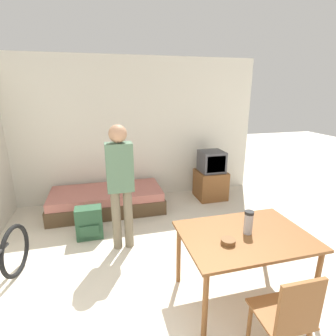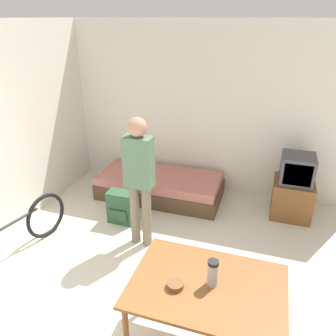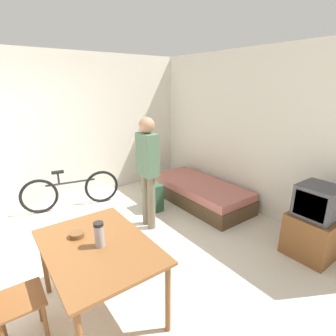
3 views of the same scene
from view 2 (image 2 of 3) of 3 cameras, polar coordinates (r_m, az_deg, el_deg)
wall_back at (r=5.33m, az=5.28°, el=9.96°), size 5.17×0.06×2.70m
wall_left at (r=4.72m, az=-26.64°, el=5.41°), size 0.06×4.70×2.70m
daybed at (r=5.37m, az=-1.40°, el=-3.09°), size 1.98×0.90×0.39m
tv at (r=5.10m, az=21.02°, el=-3.41°), size 0.56×0.55×0.96m
dining_table at (r=2.89m, az=6.80°, el=-20.65°), size 1.25×0.88×0.74m
bicycle at (r=4.43m, az=-25.67°, el=-10.63°), size 0.38×1.65×0.72m
person_standing at (r=3.93m, az=-5.05°, el=-1.13°), size 0.34×0.23×1.70m
thermos_flask at (r=2.75m, az=7.79°, el=-17.47°), size 0.09×0.09×0.24m
mate_bowl at (r=2.78m, az=1.26°, el=-19.70°), size 0.13×0.13×0.05m
backpack at (r=4.76m, az=-8.12°, el=-6.76°), size 0.38×0.25×0.48m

